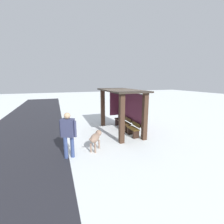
% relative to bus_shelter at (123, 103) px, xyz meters
% --- Properties ---
extents(ground_plane, '(60.00, 60.00, 0.00)m').
position_rel_bus_shelter_xyz_m(ground_plane, '(0.09, -0.17, -1.62)').
color(ground_plane, white).
extents(bus_shelter, '(3.46, 1.71, 2.35)m').
position_rel_bus_shelter_xyz_m(bus_shelter, '(0.00, 0.00, 0.00)').
color(bus_shelter, '#3D291D').
rests_on(bus_shelter, ground).
extents(bench_left_inside, '(0.80, 0.36, 0.76)m').
position_rel_bus_shelter_xyz_m(bench_left_inside, '(-0.81, 0.14, -1.29)').
color(bench_left_inside, '#4C382D').
rests_on(bench_left_inside, ground).
extents(bench_center_inside, '(0.80, 0.35, 0.75)m').
position_rel_bus_shelter_xyz_m(bench_center_inside, '(0.09, 0.15, -1.30)').
color(bench_center_inside, '#4E371C').
rests_on(bench_center_inside, ground).
extents(bench_right_inside, '(0.80, 0.37, 0.72)m').
position_rel_bus_shelter_xyz_m(bench_right_inside, '(0.99, 0.15, -1.31)').
color(bench_right_inside, '#543F1A').
rests_on(bench_right_inside, ground).
extents(person_walking, '(0.45, 0.60, 1.72)m').
position_rel_bus_shelter_xyz_m(person_walking, '(2.16, -3.14, -0.61)').
color(person_walking, '#383D5E').
rests_on(person_walking, ground).
extents(dog, '(0.90, 0.70, 0.74)m').
position_rel_bus_shelter_xyz_m(dog, '(1.83, -2.05, -1.09)').
color(dog, '#907360').
rests_on(dog, ground).
extents(road_strip, '(36.00, 4.24, 0.01)m').
position_rel_bus_shelter_xyz_m(road_strip, '(0.09, -5.28, -1.62)').
color(road_strip, '#28282F').
rests_on(road_strip, ground).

